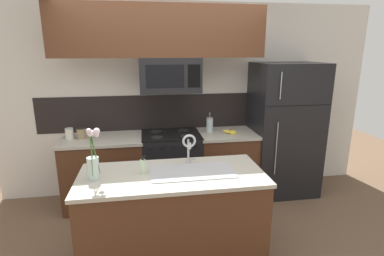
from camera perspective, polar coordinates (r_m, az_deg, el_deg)
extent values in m
plane|color=brown|center=(3.50, -2.28, -20.01)|extent=(10.00, 10.00, 0.00)
cube|color=silver|center=(4.24, -0.56, 5.35)|extent=(5.20, 0.10, 2.60)
cube|color=black|center=(4.18, -4.51, 3.07)|extent=(3.48, 0.01, 0.48)
cube|color=#4C2B19|center=(4.10, -16.27, -8.17)|extent=(0.98, 0.62, 0.88)
cube|color=#B2AD9E|center=(3.95, -16.74, -2.07)|extent=(1.01, 0.65, 0.03)
cube|color=#4C2B19|center=(4.21, 6.46, -7.04)|extent=(0.75, 0.62, 0.88)
cube|color=#B2AD9E|center=(4.06, 6.65, -1.07)|extent=(0.78, 0.65, 0.03)
cube|color=black|center=(4.07, -3.92, -7.48)|extent=(0.76, 0.62, 0.91)
cube|color=black|center=(3.92, -4.04, -1.23)|extent=(0.76, 0.62, 0.01)
cylinder|color=black|center=(3.77, -6.60, -1.77)|extent=(0.15, 0.15, 0.01)
cylinder|color=black|center=(3.81, -1.11, -1.53)|extent=(0.15, 0.15, 0.01)
cylinder|color=black|center=(4.04, -6.80, -0.68)|extent=(0.15, 0.15, 0.01)
cylinder|color=black|center=(4.07, -1.66, -0.46)|extent=(0.15, 0.15, 0.01)
cylinder|color=black|center=(3.61, -7.86, -3.82)|extent=(0.03, 0.02, 0.03)
cylinder|color=black|center=(3.62, -5.70, -3.73)|extent=(0.03, 0.02, 0.03)
cylinder|color=black|center=(3.63, -3.54, -3.63)|extent=(0.03, 0.02, 0.03)
cylinder|color=black|center=(3.64, -1.39, -3.52)|extent=(0.03, 0.02, 0.03)
cylinder|color=black|center=(3.67, 0.73, -3.42)|extent=(0.03, 0.02, 0.03)
cube|color=black|center=(3.76, -4.22, 10.05)|extent=(0.74, 0.40, 0.42)
cube|color=black|center=(3.55, -5.14, 9.75)|extent=(0.45, 0.00, 0.27)
cube|color=black|center=(3.59, 0.40, 9.87)|extent=(0.15, 0.00, 0.27)
cube|color=#4C2B19|center=(3.71, -6.21, 17.83)|extent=(2.49, 0.34, 0.60)
cube|color=black|center=(4.37, 17.02, -0.23)|extent=(0.89, 0.72, 1.82)
cube|color=black|center=(3.97, 19.73, 4.03)|extent=(0.86, 0.00, 0.01)
cylinder|color=#99999E|center=(3.79, 16.61, 7.74)|extent=(0.01, 0.01, 0.33)
cylinder|color=#99999E|center=(3.97, 15.76, -3.83)|extent=(0.01, 0.01, 0.69)
cylinder|color=silver|center=(4.03, -22.30, -1.07)|extent=(0.10, 0.10, 0.12)
cylinder|color=#B2B2B7|center=(4.01, -22.40, -0.13)|extent=(0.10, 0.10, 0.01)
cylinder|color=#997F5B|center=(3.98, -20.31, -1.00)|extent=(0.11, 0.11, 0.13)
cylinder|color=black|center=(3.97, -20.40, -0.02)|extent=(0.11, 0.11, 0.01)
ellipsoid|color=yellow|center=(3.99, 7.17, -0.77)|extent=(0.15, 0.14, 0.06)
ellipsoid|color=yellow|center=(4.01, 7.20, -0.71)|extent=(0.17, 0.10, 0.04)
ellipsoid|color=yellow|center=(3.99, 7.34, -0.77)|extent=(0.18, 0.05, 0.07)
ellipsoid|color=yellow|center=(4.01, 7.35, -0.70)|extent=(0.18, 0.06, 0.05)
ellipsoid|color=yellow|center=(4.00, 7.51, -0.76)|extent=(0.17, 0.11, 0.05)
ellipsoid|color=yellow|center=(4.01, 7.51, -0.69)|extent=(0.15, 0.14, 0.05)
cylinder|color=brown|center=(3.99, 7.35, -0.33)|extent=(0.02, 0.02, 0.03)
cylinder|color=silver|center=(4.03, 3.38, 0.48)|extent=(0.09, 0.09, 0.18)
cylinder|color=#A3A3AA|center=(4.01, 3.40, 1.87)|extent=(0.08, 0.08, 0.02)
cylinder|color=#A3A3AA|center=(4.00, 3.41, 2.36)|extent=(0.01, 0.01, 0.05)
sphere|color=#A3A3AA|center=(4.00, 3.42, 2.82)|extent=(0.02, 0.02, 0.02)
cube|color=#4C2B19|center=(2.96, -3.66, -17.05)|extent=(1.64, 0.72, 0.88)
cube|color=#B2AD9E|center=(2.74, -3.82, -8.95)|extent=(1.67, 0.75, 0.03)
cube|color=#ADAFB5|center=(2.76, 0.05, -8.31)|extent=(0.76, 0.40, 0.01)
cube|color=#ADAFB5|center=(2.77, -3.58, -10.03)|extent=(0.30, 0.30, 0.15)
cube|color=#ADAFB5|center=(2.82, 3.60, -9.54)|extent=(0.30, 0.30, 0.15)
cylinder|color=#B7BABF|center=(2.97, -0.70, -6.42)|extent=(0.04, 0.04, 0.02)
cylinder|color=#B7BABF|center=(2.93, -0.71, -4.24)|extent=(0.02, 0.02, 0.22)
torus|color=#B7BABF|center=(2.84, -0.55, -2.50)|extent=(0.13, 0.02, 0.13)
cylinder|color=#B7BABF|center=(2.80, -0.38, -3.42)|extent=(0.02, 0.02, 0.06)
cube|color=#B7BABF|center=(2.97, -0.03, -5.94)|extent=(0.07, 0.01, 0.01)
cylinder|color=beige|center=(2.74, -9.34, -7.26)|extent=(0.05, 0.05, 0.13)
cylinder|color=black|center=(2.71, -9.40, -5.76)|extent=(0.02, 0.02, 0.02)
cube|color=black|center=(2.71, -9.08, -5.39)|extent=(0.03, 0.01, 0.01)
cylinder|color=silver|center=(2.71, -18.28, -7.33)|extent=(0.10, 0.10, 0.20)
cylinder|color=silver|center=(2.73, -18.17, -8.57)|extent=(0.09, 0.09, 0.06)
cylinder|color=#386B2D|center=(2.65, -18.49, -4.61)|extent=(0.01, 0.03, 0.36)
sphere|color=silver|center=(2.58, -18.78, -0.92)|extent=(0.06, 0.06, 0.06)
cylinder|color=#386B2D|center=(2.65, -17.96, -4.43)|extent=(0.06, 0.02, 0.37)
sphere|color=silver|center=(2.58, -17.71, -0.55)|extent=(0.05, 0.05, 0.05)
cylinder|color=#386B2D|center=(2.62, -18.64, -4.45)|extent=(0.01, 0.09, 0.39)
sphere|color=silver|center=(2.52, -19.10, -0.50)|extent=(0.04, 0.04, 0.04)
cylinder|color=#386B2D|center=(2.67, -17.99, -4.70)|extent=(0.05, 0.03, 0.33)
sphere|color=silver|center=(2.63, -17.76, -1.17)|extent=(0.05, 0.05, 0.05)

